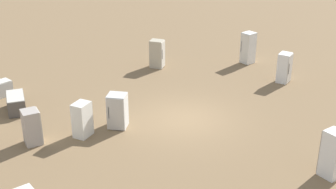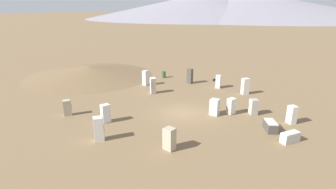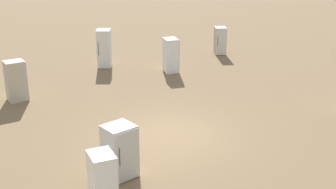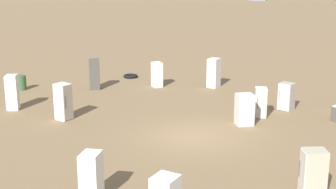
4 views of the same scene
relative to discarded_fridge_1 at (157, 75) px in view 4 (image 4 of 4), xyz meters
name	(u,v)px [view 4 (image 4 of 4)]	position (x,y,z in m)	size (l,w,h in m)	color
ground_plane	(193,136)	(1.11, 9.45, -0.79)	(1000.00, 1000.00, 0.00)	brown
discarded_fridge_1	(157,75)	(0.00, 0.00, 0.00)	(0.63, 0.76, 1.59)	white
discarded_fridge_3	(95,74)	(3.86, -0.59, 0.16)	(0.72, 0.72, 1.90)	#4C4742
discarded_fridge_4	(244,109)	(-1.80, 8.61, -0.04)	(0.88, 0.85, 1.51)	silver
discarded_fridge_6	(313,173)	(-0.52, 16.00, 0.01)	(0.90, 0.80, 1.61)	#B2A88E
discarded_fridge_7	(91,176)	(6.34, 14.02, 0.00)	(0.88, 0.90, 1.60)	white
discarded_fridge_8	(12,92)	(8.73, 2.59, 0.15)	(0.72, 0.70, 1.89)	silver
discarded_fridge_10	(286,97)	(-5.04, 7.07, -0.06)	(0.92, 0.93, 1.46)	#A89E93
discarded_fridge_11	(214,73)	(-3.40, 1.19, 0.13)	(0.97, 0.96, 1.85)	silver
discarded_fridge_12	(63,102)	(6.33, 5.13, 0.11)	(0.91, 0.93, 1.81)	white
discarded_fridge_13	(261,103)	(-3.14, 7.77, -0.04)	(0.82, 0.93, 1.50)	silver
scrap_tire	(131,76)	(0.98, -3.15, -0.69)	(0.99, 0.99, 0.20)	black
rusty_barrel	(22,83)	(8.22, -1.81, -0.34)	(0.56, 0.56, 0.91)	#385633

